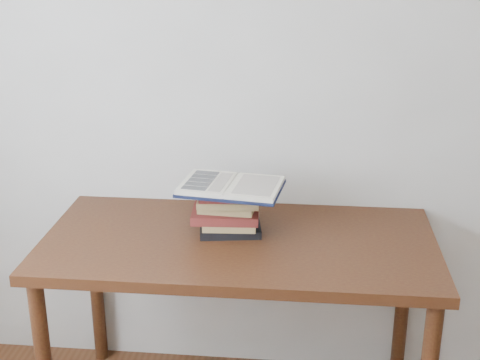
# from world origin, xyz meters

# --- Properties ---
(room_shell) EXTENTS (3.54, 3.54, 2.62)m
(room_shell) POSITION_xyz_m (-0.08, 0.01, 1.63)
(room_shell) COLOR beige
(room_shell) RESTS_ON ground
(desk) EXTENTS (1.51, 0.75, 0.81)m
(desk) POSITION_xyz_m (-0.11, 1.38, 0.71)
(desk) COLOR #422610
(desk) RESTS_ON ground
(book_stack) EXTENTS (0.28, 0.20, 0.18)m
(book_stack) POSITION_xyz_m (-0.16, 1.44, 0.90)
(book_stack) COLOR black
(book_stack) RESTS_ON desk
(open_book) EXTENTS (0.41, 0.31, 0.03)m
(open_book) POSITION_xyz_m (-0.15, 1.43, 1.00)
(open_book) COLOR black
(open_book) RESTS_ON book_stack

